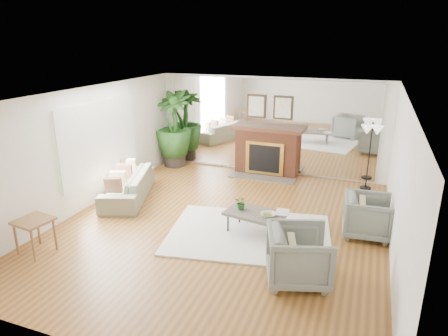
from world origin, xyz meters
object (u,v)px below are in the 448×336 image
at_px(side_table, 34,225).
at_px(floor_lamp, 372,135).
at_px(armchair_back, 368,216).
at_px(potted_ficus, 174,126).
at_px(fireplace, 266,150).
at_px(sofa, 128,186).
at_px(armchair_front, 299,256).
at_px(coffee_table, 255,214).

height_order(side_table, floor_lamp, floor_lamp).
relative_size(armchair_back, potted_ficus, 0.40).
relative_size(fireplace, armchair_back, 2.45).
distance_m(armchair_back, side_table, 5.76).
height_order(sofa, potted_ficus, potted_ficus).
distance_m(fireplace, side_table, 5.86).
bearing_deg(sofa, fireplace, 118.31).
relative_size(armchair_front, floor_lamp, 0.59).
height_order(coffee_table, floor_lamp, floor_lamp).
bearing_deg(sofa, armchair_back, 70.63).
relative_size(fireplace, sofa, 0.99).
distance_m(coffee_table, potted_ficus, 4.63).
distance_m(coffee_table, side_table, 3.76).
bearing_deg(fireplace, coffee_table, -78.48).
xyz_separation_m(armchair_front, side_table, (-4.24, -0.73, 0.09)).
xyz_separation_m(coffee_table, potted_ficus, (-3.28, 3.19, 0.73)).
distance_m(side_table, floor_lamp, 7.20).
bearing_deg(coffee_table, potted_ficus, 135.85).
height_order(fireplace, floor_lamp, fireplace).
height_order(coffee_table, armchair_back, armchair_back).
distance_m(armchair_front, floor_lamp, 4.50).
relative_size(fireplace, floor_lamp, 1.33).
xyz_separation_m(armchair_front, potted_ficus, (-4.30, 4.39, 0.70)).
height_order(fireplace, coffee_table, fireplace).
xyz_separation_m(fireplace, armchair_back, (2.60, -2.69, -0.28)).
height_order(armchair_back, armchair_front, armchair_front).
xyz_separation_m(armchair_back, side_table, (-5.14, -2.58, 0.12)).
bearing_deg(armchair_front, fireplace, 2.71).
bearing_deg(coffee_table, floor_lamp, 59.77).
bearing_deg(armchair_front, armchair_back, -43.67).
bearing_deg(sofa, floor_lamp, 97.21).
bearing_deg(fireplace, sofa, -132.16).
xyz_separation_m(side_table, potted_ficus, (-0.06, 5.11, 0.61)).
relative_size(coffee_table, floor_lamp, 0.75).
relative_size(armchair_back, armchair_front, 0.92).
distance_m(potted_ficus, floor_lamp, 5.11).
bearing_deg(potted_ficus, fireplace, 3.50).
bearing_deg(floor_lamp, sofa, -153.27).
bearing_deg(coffee_table, sofa, 168.45).
distance_m(coffee_table, armchair_back, 2.03).
bearing_deg(armchair_front, floor_lamp, -28.38).
xyz_separation_m(coffee_table, side_table, (-3.22, -1.93, 0.12)).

